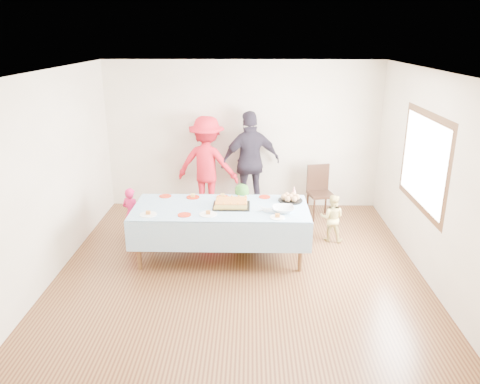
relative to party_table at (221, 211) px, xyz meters
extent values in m
plane|color=#452213|center=(0.28, -0.31, -0.72)|extent=(5.00, 5.00, 0.00)
cube|color=beige|center=(0.28, 2.19, 0.63)|extent=(5.00, 0.04, 2.70)
cube|color=beige|center=(0.28, -2.81, 0.63)|extent=(5.00, 0.04, 2.70)
cube|color=beige|center=(-2.22, -0.31, 0.63)|extent=(0.04, 5.00, 2.70)
cube|color=beige|center=(2.78, -0.31, 0.63)|extent=(0.04, 5.00, 2.70)
cube|color=white|center=(0.28, -0.31, 1.98)|extent=(5.00, 5.00, 0.04)
cube|color=#472B16|center=(2.75, -0.11, 0.78)|extent=(0.03, 1.75, 1.35)
cylinder|color=#53321C|center=(-1.12, -0.42, -0.36)|extent=(0.06, 0.06, 0.73)
cylinder|color=#53321C|center=(1.12, -0.42, -0.36)|extent=(0.06, 0.06, 0.73)
cylinder|color=#53321C|center=(-1.12, 0.42, -0.36)|extent=(0.06, 0.06, 0.73)
cylinder|color=#53321C|center=(1.12, 0.42, -0.36)|extent=(0.06, 0.06, 0.73)
cube|color=#53321C|center=(0.00, 0.00, 0.03)|extent=(2.40, 1.00, 0.04)
cube|color=white|center=(0.00, 0.00, 0.05)|extent=(2.50, 1.10, 0.01)
cube|color=black|center=(0.15, 0.03, 0.06)|extent=(0.53, 0.41, 0.02)
cube|color=#EBC659|center=(0.15, 0.03, 0.10)|extent=(0.45, 0.34, 0.07)
cube|color=#9E5E24|center=(0.15, 0.03, 0.14)|extent=(0.45, 0.34, 0.01)
cylinder|color=black|center=(1.02, 0.27, 0.06)|extent=(0.36, 0.36, 0.02)
sphere|color=tan|center=(1.11, 0.27, 0.12)|extent=(0.09, 0.09, 0.09)
sphere|color=tan|center=(1.06, 0.36, 0.12)|extent=(0.09, 0.09, 0.09)
sphere|color=tan|center=(0.97, 0.36, 0.12)|extent=(0.09, 0.09, 0.09)
sphere|color=tan|center=(0.92, 0.27, 0.12)|extent=(0.09, 0.09, 0.09)
sphere|color=tan|center=(0.97, 0.19, 0.12)|extent=(0.09, 0.09, 0.09)
sphere|color=tan|center=(1.06, 0.19, 0.12)|extent=(0.09, 0.09, 0.09)
sphere|color=tan|center=(1.02, 0.27, 0.12)|extent=(0.09, 0.09, 0.09)
imported|color=silver|center=(0.88, -0.17, 0.09)|extent=(0.31, 0.31, 0.08)
cone|color=silver|center=(1.08, 0.43, 0.14)|extent=(0.11, 0.11, 0.18)
cylinder|color=red|center=(-0.87, 0.43, 0.06)|extent=(0.18, 0.18, 0.01)
cylinder|color=red|center=(-0.45, 0.39, 0.06)|extent=(0.20, 0.20, 0.01)
cylinder|color=red|center=(0.00, 0.40, 0.06)|extent=(0.19, 0.19, 0.01)
cylinder|color=red|center=(0.64, 0.43, 0.06)|extent=(0.17, 0.17, 0.01)
cylinder|color=red|center=(-0.48, -0.33, 0.06)|extent=(0.19, 0.19, 0.01)
cylinder|color=white|center=(-0.97, -0.33, 0.06)|extent=(0.23, 0.23, 0.01)
cylinder|color=white|center=(-0.15, -0.30, 0.06)|extent=(0.24, 0.24, 0.01)
cylinder|color=white|center=(0.79, -0.39, 0.06)|extent=(0.20, 0.20, 0.01)
cylinder|color=black|center=(1.54, 1.37, -0.52)|extent=(0.03, 0.03, 0.41)
cylinder|color=black|center=(1.88, 1.45, -0.52)|extent=(0.03, 0.03, 0.41)
cylinder|color=black|center=(1.46, 1.71, -0.52)|extent=(0.03, 0.03, 0.41)
cylinder|color=black|center=(1.80, 1.79, -0.52)|extent=(0.03, 0.03, 0.41)
cube|color=black|center=(1.67, 1.58, -0.29)|extent=(0.48, 0.48, 0.05)
cube|color=black|center=(1.63, 1.76, -0.03)|extent=(0.40, 0.12, 0.48)
imported|color=#DB1B59|center=(-1.46, 0.59, -0.30)|extent=(0.36, 0.30, 0.86)
imported|color=#357326|center=(0.30, 0.59, -0.26)|extent=(0.52, 0.42, 0.93)
imported|color=tan|center=(1.71, 0.59, -0.34)|extent=(0.43, 0.37, 0.77)
imported|color=red|center=(-0.36, 1.89, 0.15)|extent=(1.25, 0.89, 1.76)
imported|color=#2A2432|center=(0.43, 1.89, 0.20)|extent=(1.17, 0.75, 1.85)
camera|label=1|loc=(0.42, -6.25, 2.43)|focal=35.00mm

